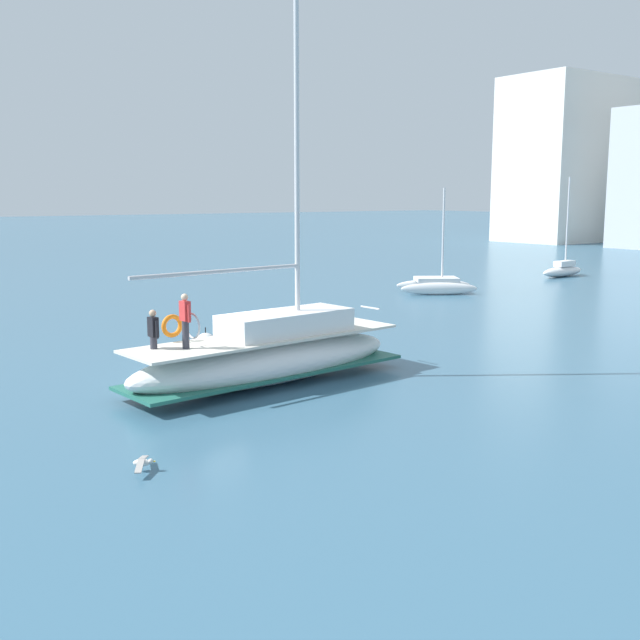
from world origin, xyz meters
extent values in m
plane|color=#38607A|center=(0.00, 0.00, 0.00)|extent=(400.00, 400.00, 0.00)
ellipsoid|color=white|center=(1.47, 0.56, 0.70)|extent=(3.19, 9.77, 1.40)
cube|color=#236656|center=(1.47, 0.56, 0.39)|extent=(3.19, 9.58, 0.10)
cube|color=beige|center=(1.47, 0.56, 1.44)|extent=(2.96, 9.27, 0.08)
cube|color=white|center=(1.41, 1.28, 1.83)|extent=(2.03, 4.44, 0.70)
cylinder|color=silver|center=(1.37, 1.75, 7.11)|extent=(0.16, 0.16, 11.26)
cylinder|color=#B7B7BC|center=(1.61, -1.12, 3.60)|extent=(0.60, 5.75, 0.12)
cylinder|color=silver|center=(1.10, 4.96, 1.95)|extent=(0.90, 0.13, 0.06)
torus|color=orange|center=(0.51, -2.17, 1.95)|extent=(0.20, 0.71, 0.70)
cylinder|color=#33333D|center=(1.71, -2.31, 1.88)|extent=(0.20, 0.20, 0.80)
cube|color=red|center=(1.71, -2.31, 2.56)|extent=(0.34, 0.23, 0.56)
sphere|color=beige|center=(1.71, -2.31, 2.95)|extent=(0.20, 0.20, 0.20)
cylinder|color=red|center=(1.49, -2.33, 2.51)|extent=(0.09, 0.09, 0.50)
cylinder|color=red|center=(1.93, -2.29, 2.51)|extent=(0.09, 0.09, 0.50)
cylinder|color=#33333D|center=(1.22, -3.07, 1.66)|extent=(0.20, 0.20, 0.35)
cube|color=black|center=(1.22, -3.07, 2.11)|extent=(0.34, 0.23, 0.56)
sphere|color=tan|center=(1.22, -3.07, 2.50)|extent=(0.20, 0.20, 0.20)
cylinder|color=black|center=(1.00, -3.09, 2.06)|extent=(0.09, 0.09, 0.50)
cylinder|color=black|center=(1.44, -3.06, 2.06)|extent=(0.09, 0.09, 0.50)
torus|color=silver|center=(1.69, -2.07, 2.10)|extent=(0.76, 0.12, 0.76)
ellipsoid|color=silver|center=(-12.87, 34.45, 0.36)|extent=(1.35, 4.55, 0.73)
cube|color=silver|center=(-12.89, 34.67, 0.93)|extent=(0.81, 1.84, 0.40)
cylinder|color=silver|center=(-12.90, 34.78, 3.89)|extent=(0.12, 0.12, 6.33)
ellipsoid|color=white|center=(-12.15, 20.93, 0.37)|extent=(2.86, 4.05, 0.73)
ellipsoid|color=white|center=(-10.72, 20.00, 0.37)|extent=(2.86, 4.05, 0.73)
cube|color=white|center=(-11.44, 20.47, 0.83)|extent=(2.78, 3.01, 0.24)
cylinder|color=silver|center=(-11.25, 20.75, 3.58)|extent=(0.12, 0.12, 5.26)
ellipsoid|color=silver|center=(6.44, -5.69, 0.20)|extent=(0.34, 0.40, 0.16)
sphere|color=silver|center=(6.54, -5.53, 0.23)|extent=(0.11, 0.11, 0.11)
cone|color=gold|center=(6.57, -5.48, 0.22)|extent=(0.07, 0.08, 0.04)
cube|color=#9E9993|center=(6.21, -5.55, 0.22)|extent=(0.52, 0.39, 0.13)
cube|color=#9E9993|center=(6.66, -5.83, 0.22)|extent=(0.52, 0.39, 0.13)
sphere|color=silver|center=(-4.46, 1.48, 0.23)|extent=(0.78, 0.78, 0.78)
cylinder|color=black|center=(-4.46, 1.48, 0.53)|extent=(0.04, 0.04, 0.60)
cube|color=silver|center=(-40.15, 71.55, 10.06)|extent=(10.43, 16.87, 20.13)
camera|label=1|loc=(21.12, -11.65, 5.78)|focal=42.77mm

